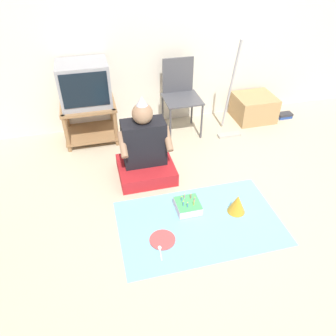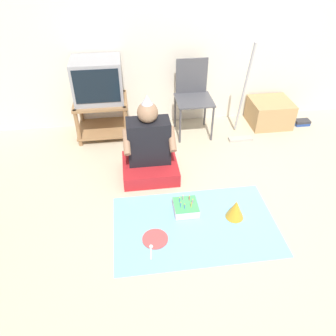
% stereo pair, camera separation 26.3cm
% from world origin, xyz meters
% --- Properties ---
extents(ground_plane, '(16.00, 16.00, 0.00)m').
position_xyz_m(ground_plane, '(0.00, 0.00, 0.00)').
color(ground_plane, beige).
extents(wall_back, '(6.40, 0.06, 2.55)m').
position_xyz_m(wall_back, '(0.00, 2.03, 1.27)').
color(wall_back, silver).
rests_on(wall_back, ground_plane).
extents(tv_stand, '(0.60, 0.49, 0.45)m').
position_xyz_m(tv_stand, '(-1.19, 1.75, 0.27)').
color(tv_stand, '#997047').
rests_on(tv_stand, ground_plane).
extents(tv, '(0.53, 0.43, 0.46)m').
position_xyz_m(tv, '(-1.19, 1.76, 0.68)').
color(tv, '#99999E').
rests_on(tv, tv_stand).
extents(folding_chair, '(0.42, 0.41, 0.86)m').
position_xyz_m(folding_chair, '(-0.13, 1.72, 0.50)').
color(folding_chair, '#4C4C51').
rests_on(folding_chair, ground_plane).
extents(cardboard_box_stack, '(0.49, 0.45, 0.31)m').
position_xyz_m(cardboard_box_stack, '(0.87, 1.74, 0.16)').
color(cardboard_box_stack, tan).
rests_on(cardboard_box_stack, ground_plane).
extents(dust_mop, '(0.28, 0.29, 1.14)m').
position_xyz_m(dust_mop, '(0.41, 1.46, 0.32)').
color(dust_mop, '#B2ADA3').
rests_on(dust_mop, ground_plane).
extents(book_pile, '(0.19, 0.12, 0.06)m').
position_xyz_m(book_pile, '(1.30, 1.66, 0.03)').
color(book_pile, '#284793').
rests_on(book_pile, ground_plane).
extents(person_seated, '(0.55, 0.50, 0.85)m').
position_xyz_m(person_seated, '(-0.71, 0.93, 0.27)').
color(person_seated, red).
rests_on(person_seated, ground_plane).
extents(party_cloth, '(1.39, 0.87, 0.01)m').
position_xyz_m(party_cloth, '(-0.40, 0.14, 0.00)').
color(party_cloth, '#7FC6E0').
rests_on(party_cloth, ground_plane).
extents(birthday_cake, '(0.21, 0.21, 0.14)m').
position_xyz_m(birthday_cake, '(-0.45, 0.31, 0.05)').
color(birthday_cake, silver).
rests_on(birthday_cake, party_cloth).
extents(party_hat_blue, '(0.16, 0.16, 0.18)m').
position_xyz_m(party_hat_blue, '(-0.03, 0.19, 0.10)').
color(party_hat_blue, gold).
rests_on(party_hat_blue, party_cloth).
extents(paper_plate, '(0.21, 0.21, 0.01)m').
position_xyz_m(paper_plate, '(-0.75, 0.03, 0.01)').
color(paper_plate, '#D84C4C').
rests_on(paper_plate, party_cloth).
extents(plastic_spoon_near, '(0.04, 0.15, 0.01)m').
position_xyz_m(plastic_spoon_near, '(-0.79, -0.07, 0.01)').
color(plastic_spoon_near, white).
rests_on(plastic_spoon_near, party_cloth).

